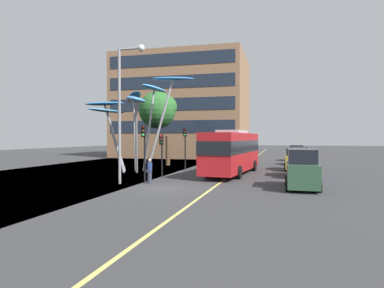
% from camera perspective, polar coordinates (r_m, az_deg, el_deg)
% --- Properties ---
extents(ground, '(120.00, 240.00, 0.10)m').
position_cam_1_polar(ground, '(21.16, -5.69, -7.25)').
color(ground, '#38383A').
extents(red_bus, '(3.48, 11.20, 3.61)m').
position_cam_1_polar(red_bus, '(28.56, 6.66, -1.03)').
color(red_bus, red).
rests_on(red_bus, ground).
extents(leaf_sculpture, '(10.76, 9.53, 8.37)m').
position_cam_1_polar(leaf_sculpture, '(30.88, -9.35, 6.89)').
color(leaf_sculpture, '#9EA0A5').
rests_on(leaf_sculpture, ground).
extents(traffic_light_kerb_near, '(0.28, 0.42, 3.84)m').
position_cam_1_polar(traffic_light_kerb_near, '(23.57, -7.88, 0.48)').
color(traffic_light_kerb_near, black).
rests_on(traffic_light_kerb_near, ground).
extents(traffic_light_kerb_far, '(0.28, 0.42, 3.27)m').
position_cam_1_polar(traffic_light_kerb_far, '(26.95, -5.04, -0.29)').
color(traffic_light_kerb_far, black).
rests_on(traffic_light_kerb_far, ground).
extents(traffic_light_island_mid, '(0.28, 0.42, 3.92)m').
position_cam_1_polar(traffic_light_island_mid, '(32.21, -1.17, 0.73)').
color(traffic_light_island_mid, black).
rests_on(traffic_light_island_mid, ground).
extents(traffic_light_opposite, '(0.28, 0.42, 3.46)m').
position_cam_1_polar(traffic_light_opposite, '(40.56, 1.54, 0.34)').
color(traffic_light_opposite, black).
rests_on(traffic_light_opposite, ground).
extents(car_parked_near, '(1.92, 4.40, 2.33)m').
position_cam_1_polar(car_parked_near, '(21.51, 17.66, -4.13)').
color(car_parked_near, '#2D5138').
rests_on(car_parked_near, ground).
extents(car_parked_mid, '(2.00, 4.33, 2.17)m').
position_cam_1_polar(car_parked_mid, '(27.94, 17.69, -3.07)').
color(car_parked_mid, navy).
rests_on(car_parked_mid, ground).
extents(car_parked_far, '(2.02, 4.06, 2.05)m').
position_cam_1_polar(car_parked_far, '(33.42, 16.67, -2.50)').
color(car_parked_far, gold).
rests_on(car_parked_far, ground).
extents(car_side_street, '(2.03, 3.82, 1.98)m').
position_cam_1_polar(car_side_street, '(39.90, 17.30, -1.99)').
color(car_side_street, silver).
rests_on(car_side_street, ground).
extents(car_far_side, '(1.96, 4.18, 2.03)m').
position_cam_1_polar(car_far_side, '(46.97, 16.80, -1.50)').
color(car_far_side, silver).
rests_on(car_far_side, ground).
extents(street_lamp, '(1.84, 0.44, 8.93)m').
position_cam_1_polar(street_lamp, '(22.99, -11.01, 7.50)').
color(street_lamp, gray).
rests_on(street_lamp, ground).
extents(tree_pavement_near, '(4.07, 4.65, 7.97)m').
position_cam_1_polar(tree_pavement_near, '(37.78, -5.44, 5.46)').
color(tree_pavement_near, brown).
rests_on(tree_pavement_near, ground).
extents(tree_pavement_far, '(4.37, 5.01, 7.40)m').
position_cam_1_polar(tree_pavement_far, '(54.31, -2.57, 3.53)').
color(tree_pavement_far, brown).
rests_on(tree_pavement_far, ground).
extents(pedestrian, '(0.34, 0.34, 1.63)m').
position_cam_1_polar(pedestrian, '(22.99, -7.00, -4.43)').
color(pedestrian, '#2D3342').
rests_on(pedestrian, ground).
extents(backdrop_building, '(19.64, 13.94, 15.76)m').
position_cam_1_polar(backdrop_building, '(55.77, -1.42, 6.06)').
color(backdrop_building, '#936B4C').
rests_on(backdrop_building, ground).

